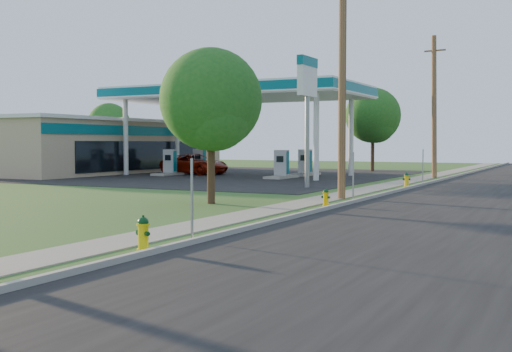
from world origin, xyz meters
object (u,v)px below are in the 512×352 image
(utility_pole_far, at_px, (434,106))
(fuel_pump_ne, at_px, (282,168))
(utility_pole_mid, at_px, (342,81))
(tree_verge, at_px, (212,103))
(fuel_pump_sw, at_px, (199,164))
(fuel_pump_se, at_px, (305,166))
(hydrant_mid, at_px, (326,197))
(car_red, at_px, (195,164))
(fuel_pump_nw, at_px, (170,165))
(hydrant_far, at_px, (407,179))
(tree_back, at_px, (109,126))
(tree_lot, at_px, (374,117))
(hydrant_near, at_px, (143,234))
(price_pylon, at_px, (307,84))

(utility_pole_far, bearing_deg, fuel_pump_ne, -150.67)
(utility_pole_mid, relative_size, utility_pole_far, 1.03)
(utility_pole_far, bearing_deg, tree_verge, -99.40)
(fuel_pump_sw, distance_m, fuel_pump_se, 9.00)
(hydrant_mid, relative_size, car_red, 0.12)
(hydrant_mid, height_order, car_red, car_red)
(fuel_pump_nw, bearing_deg, hydrant_mid, -41.31)
(utility_pole_mid, distance_m, fuel_pump_sw, 25.05)
(hydrant_mid, height_order, hydrant_far, hydrant_far)
(fuel_pump_sw, height_order, tree_back, tree_back)
(fuel_pump_ne, bearing_deg, tree_lot, 79.95)
(utility_pole_mid, distance_m, utility_pole_far, 18.00)
(tree_lot, bearing_deg, tree_verge, -84.57)
(car_red, bearing_deg, fuel_pump_se, -66.60)
(fuel_pump_se, height_order, tree_lot, tree_lot)
(utility_pole_mid, xyz_separation_m, hydrant_near, (0.63, -14.41, -4.57))
(fuel_pump_sw, bearing_deg, tree_lot, 38.52)
(hydrant_far, bearing_deg, fuel_pump_nw, 167.35)
(utility_pole_mid, relative_size, tree_lot, 1.41)
(fuel_pump_nw, xyz_separation_m, fuel_pump_ne, (9.00, 0.00, 0.00))
(utility_pole_mid, distance_m, car_red, 23.09)
(fuel_pump_nw, xyz_separation_m, car_red, (0.85, 2.00, 0.04))
(hydrant_near, distance_m, car_red, 34.31)
(fuel_pump_se, xyz_separation_m, price_pylon, (5.00, -11.50, 4.71))
(tree_verge, bearing_deg, hydrant_mid, 15.54)
(tree_lot, bearing_deg, tree_back, -173.49)
(fuel_pump_ne, height_order, tree_verge, tree_verge)
(fuel_pump_se, distance_m, tree_verge, 22.23)
(fuel_pump_ne, relative_size, tree_back, 0.51)
(fuel_pump_sw, relative_size, tree_verge, 0.53)
(tree_back, height_order, hydrant_far, tree_back)
(tree_back, bearing_deg, fuel_pump_sw, -23.27)
(fuel_pump_nw, relative_size, car_red, 0.59)
(tree_lot, relative_size, hydrant_mid, 10.33)
(fuel_pump_nw, height_order, car_red, fuel_pump_nw)
(fuel_pump_ne, height_order, fuel_pump_se, same)
(fuel_pump_se, relative_size, price_pylon, 0.47)
(hydrant_near, distance_m, hydrant_far, 23.28)
(tree_verge, distance_m, hydrant_mid, 5.66)
(tree_back, bearing_deg, fuel_pump_ne, -23.54)
(fuel_pump_se, relative_size, hydrant_mid, 4.76)
(utility_pole_mid, distance_m, tree_verge, 5.84)
(hydrant_far, bearing_deg, price_pylon, -142.69)
(fuel_pump_ne, height_order, hydrant_mid, fuel_pump_ne)
(utility_pole_far, distance_m, hydrant_near, 32.72)
(fuel_pump_sw, bearing_deg, utility_pole_mid, -43.52)
(fuel_pump_nw, distance_m, hydrant_mid, 24.55)
(fuel_pump_nw, bearing_deg, fuel_pump_ne, 0.00)
(fuel_pump_sw, bearing_deg, car_red, -66.89)
(utility_pole_far, xyz_separation_m, tree_lot, (-6.60, 8.00, -0.34))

